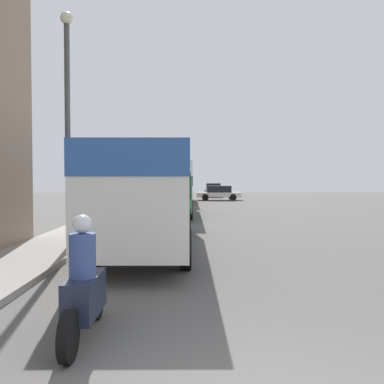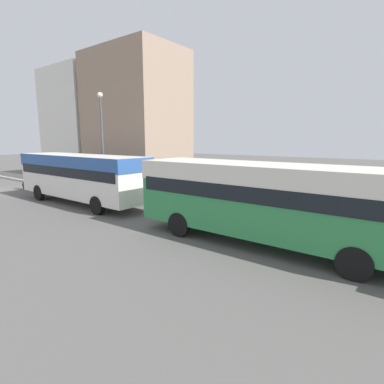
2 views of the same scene
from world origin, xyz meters
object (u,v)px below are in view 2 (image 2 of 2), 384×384
(bus_following, at_px, (267,193))
(motorcycle_behind_lead, at_px, (29,182))
(pedestrian_walking_away, at_px, (299,205))
(bus_lead, at_px, (80,172))

(bus_following, distance_m, motorcycle_behind_lead, 19.77)
(bus_following, xyz_separation_m, pedestrian_walking_away, (-2.87, 0.29, -0.93))
(bus_lead, distance_m, bus_following, 12.14)
(bus_following, distance_m, pedestrian_walking_away, 3.03)
(bus_lead, relative_size, motorcycle_behind_lead, 4.57)
(motorcycle_behind_lead, bearing_deg, bus_following, 89.14)
(bus_lead, relative_size, bus_following, 0.98)
(bus_lead, xyz_separation_m, motorcycle_behind_lead, (-0.25, -7.58, -1.27))
(bus_lead, bearing_deg, pedestrian_walking_away, 102.78)
(bus_following, bearing_deg, motorcycle_behind_lead, -90.86)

